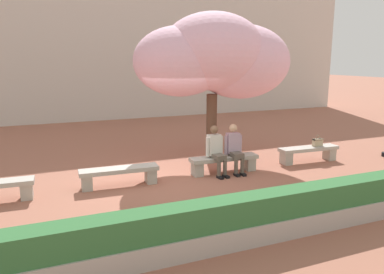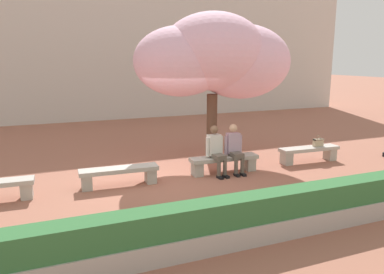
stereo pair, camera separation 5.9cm
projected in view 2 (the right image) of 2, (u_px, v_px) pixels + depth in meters
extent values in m
plane|color=#9E604C|center=(175.00, 179.00, 9.48)|extent=(100.00, 100.00, 0.00)
cube|color=beige|center=(96.00, 36.00, 19.53)|extent=(28.00, 4.00, 8.31)
cube|color=#ADA89E|center=(27.00, 190.00, 8.14)|extent=(0.26, 0.35, 0.35)
cube|color=#ADA89E|center=(119.00, 170.00, 8.88)|extent=(1.88, 0.51, 0.10)
cube|color=#ADA89E|center=(87.00, 182.00, 8.68)|extent=(0.26, 0.35, 0.35)
cube|color=#ADA89E|center=(151.00, 175.00, 9.17)|extent=(0.26, 0.35, 0.35)
cube|color=#ADA89E|center=(224.00, 158.00, 9.91)|extent=(1.88, 0.51, 0.10)
cube|color=#ADA89E|center=(197.00, 169.00, 9.71)|extent=(0.26, 0.35, 0.35)
cube|color=#ADA89E|center=(249.00, 164.00, 10.21)|extent=(0.26, 0.35, 0.35)
cube|color=#ADA89E|center=(309.00, 149.00, 10.95)|extent=(1.88, 0.51, 0.10)
cube|color=#ADA89E|center=(286.00, 158.00, 10.75)|extent=(0.26, 0.35, 0.35)
cube|color=#ADA89E|center=(330.00, 154.00, 11.24)|extent=(0.26, 0.35, 0.35)
cube|color=black|center=(220.00, 177.00, 9.48)|extent=(0.12, 0.23, 0.06)
cylinder|color=brown|center=(219.00, 169.00, 9.49)|extent=(0.10, 0.10, 0.42)
cube|color=black|center=(226.00, 176.00, 9.56)|extent=(0.12, 0.23, 0.06)
cylinder|color=brown|center=(225.00, 168.00, 9.57)|extent=(0.10, 0.10, 0.42)
cube|color=brown|center=(218.00, 157.00, 9.63)|extent=(0.32, 0.42, 0.12)
cube|color=silver|center=(214.00, 145.00, 9.77)|extent=(0.36, 0.25, 0.54)
sphere|color=brown|center=(214.00, 130.00, 9.69)|extent=(0.21, 0.21, 0.21)
cylinder|color=silver|center=(207.00, 147.00, 9.67)|extent=(0.09, 0.09, 0.50)
cylinder|color=silver|center=(221.00, 146.00, 9.86)|extent=(0.09, 0.09, 0.50)
cube|color=black|center=(237.00, 175.00, 9.68)|extent=(0.11, 0.22, 0.06)
cylinder|color=brown|center=(236.00, 167.00, 9.69)|extent=(0.10, 0.10, 0.42)
cube|color=black|center=(243.00, 174.00, 9.73)|extent=(0.11, 0.22, 0.06)
cylinder|color=brown|center=(242.00, 166.00, 9.75)|extent=(0.10, 0.10, 0.42)
cube|color=brown|center=(236.00, 155.00, 9.83)|extent=(0.30, 0.41, 0.12)
cube|color=#B293A8|center=(233.00, 143.00, 9.98)|extent=(0.35, 0.24, 0.54)
sphere|color=tan|center=(233.00, 128.00, 9.89)|extent=(0.21, 0.21, 0.21)
cylinder|color=#B293A8|center=(226.00, 145.00, 9.90)|extent=(0.09, 0.09, 0.50)
cylinder|color=#B293A8|center=(240.00, 144.00, 10.03)|extent=(0.09, 0.09, 0.50)
cube|color=tan|center=(318.00, 143.00, 11.03)|extent=(0.30, 0.14, 0.22)
cube|color=gray|center=(319.00, 140.00, 11.01)|extent=(0.30, 0.15, 0.04)
torus|color=#807259|center=(319.00, 137.00, 11.00)|extent=(0.14, 0.02, 0.14)
cylinder|color=#513828|center=(212.00, 128.00, 10.99)|extent=(0.31, 0.31, 1.98)
ellipsoid|color=#EFB7D1|center=(213.00, 52.00, 10.54)|extent=(2.91, 3.12, 2.18)
ellipsoid|color=#EFB7D1|center=(180.00, 61.00, 10.48)|extent=(2.61, 2.77, 1.96)
ellipsoid|color=#EFB7D1|center=(241.00, 62.00, 10.91)|extent=(2.86, 2.85, 2.14)
cube|color=#ADA89E|center=(247.00, 231.00, 6.19)|extent=(14.23, 0.50, 0.36)
cube|color=#336B38|center=(248.00, 209.00, 6.11)|extent=(14.13, 0.44, 0.44)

